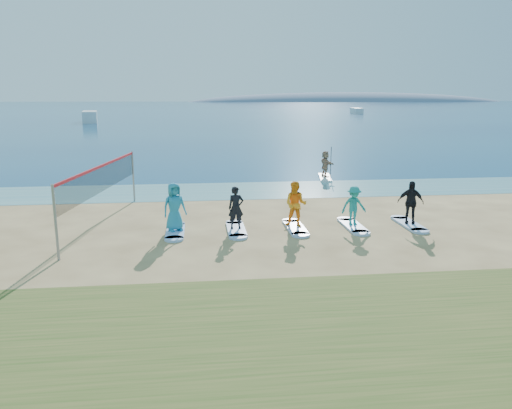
{
  "coord_description": "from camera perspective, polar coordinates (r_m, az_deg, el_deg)",
  "views": [
    {
      "loc": [
        -1.85,
        -16.59,
        5.29
      ],
      "look_at": [
        0.3,
        2.0,
        1.1
      ],
      "focal_mm": 35.0,
      "sensor_mm": 36.0,
      "label": 1
    }
  ],
  "objects": [
    {
      "name": "student_4",
      "position": [
        21.16,
        17.25,
        0.25
      ],
      "size": [
        1.11,
        0.74,
        1.75
      ],
      "primitive_type": "imported",
      "rotation": [
        0.0,
        0.0,
        -0.34
      ],
      "color": "black",
      "rests_on": "surfboard_4"
    },
    {
      "name": "paddleboarder",
      "position": [
        31.77,
        7.93,
        4.63
      ],
      "size": [
        0.78,
        1.58,
        1.63
      ],
      "primitive_type": "imported",
      "rotation": [
        0.0,
        0.0,
        1.77
      ],
      "color": "tan",
      "rests_on": "paddleboard"
    },
    {
      "name": "surfboard_2",
      "position": [
        19.96,
        4.51,
        -2.65
      ],
      "size": [
        0.7,
        2.2,
        0.09
      ],
      "primitive_type": "cube",
      "color": "#9BBCF0",
      "rests_on": "ground"
    },
    {
      "name": "shallow_water",
      "position": [
        27.66,
        -2.64,
        1.6
      ],
      "size": [
        600.0,
        600.0,
        0.0
      ],
      "primitive_type": "plane",
      "color": "teal",
      "rests_on": "ground"
    },
    {
      "name": "student_0",
      "position": [
        19.39,
        -9.3,
        -0.26
      ],
      "size": [
        1.07,
        0.91,
        1.86
      ],
      "primitive_type": "imported",
      "rotation": [
        0.0,
        0.0,
        0.42
      ],
      "color": "teal",
      "rests_on": "surfboard_0"
    },
    {
      "name": "volleyball_net",
      "position": [
        21.09,
        -17.21,
        2.82
      ],
      "size": [
        1.44,
        8.99,
        2.5
      ],
      "rotation": [
        0.0,
        0.0,
        -0.15
      ],
      "color": "gray",
      "rests_on": "ground"
    },
    {
      "name": "ocean",
      "position": [
        176.68,
        -6.11,
        10.84
      ],
      "size": [
        600.0,
        600.0,
        0.0
      ],
      "primitive_type": "plane",
      "color": "navy",
      "rests_on": "ground"
    },
    {
      "name": "boat_offshore_b",
      "position": [
        133.67,
        11.42,
        10.11
      ],
      "size": [
        2.2,
        5.64,
        1.51
      ],
      "primitive_type": "cube",
      "rotation": [
        0.0,
        0.0,
        -0.03
      ],
      "color": "silver",
      "rests_on": "ground"
    },
    {
      "name": "surfboard_3",
      "position": [
        20.54,
        11.02,
        -2.41
      ],
      "size": [
        0.7,
        2.2,
        0.09
      ],
      "primitive_type": "cube",
      "color": "#9BBCF0",
      "rests_on": "ground"
    },
    {
      "name": "student_3",
      "position": [
        20.34,
        11.11,
        -0.13
      ],
      "size": [
        1.08,
        0.69,
        1.58
      ],
      "primitive_type": "imported",
      "rotation": [
        0.0,
        0.0,
        0.1
      ],
      "color": "teal",
      "rests_on": "surfboard_3"
    },
    {
      "name": "boat_offshore_a",
      "position": [
        98.11,
        -18.4,
        8.9
      ],
      "size": [
        3.99,
        9.11,
        2.05
      ],
      "primitive_type": "cube",
      "rotation": [
        0.0,
        0.0,
        0.18
      ],
      "color": "silver",
      "rests_on": "ground"
    },
    {
      "name": "surfboard_1",
      "position": [
        19.65,
        -2.29,
        -2.87
      ],
      "size": [
        0.7,
        2.2,
        0.09
      ],
      "primitive_type": "cube",
      "color": "#9BBCF0",
      "rests_on": "ground"
    },
    {
      "name": "surfboard_0",
      "position": [
        19.63,
        -9.2,
        -3.04
      ],
      "size": [
        0.7,
        2.2,
        0.09
      ],
      "primitive_type": "cube",
      "color": "#9BBCF0",
      "rests_on": "ground"
    },
    {
      "name": "paddleboard",
      "position": [
        31.9,
        7.88,
        3.07
      ],
      "size": [
        1.23,
        3.08,
        0.12
      ],
      "primitive_type": "cube",
      "rotation": [
        0.0,
        0.0,
        -0.18
      ],
      "color": "silver",
      "rests_on": "ground"
    },
    {
      "name": "student_1",
      "position": [
        19.44,
        -2.31,
        -0.37
      ],
      "size": [
        0.65,
        0.46,
        1.67
      ],
      "primitive_type": "imported",
      "rotation": [
        0.0,
        0.0,
        0.11
      ],
      "color": "black",
      "rests_on": "surfboard_1"
    },
    {
      "name": "surfboard_4",
      "position": [
        21.37,
        17.09,
        -2.16
      ],
      "size": [
        0.7,
        2.2,
        0.09
      ],
      "primitive_type": "cube",
      "color": "#9BBCF0",
      "rests_on": "ground"
    },
    {
      "name": "student_2",
      "position": [
        19.73,
        4.56,
        0.02
      ],
      "size": [
        1.08,
        0.98,
        1.82
      ],
      "primitive_type": "imported",
      "rotation": [
        0.0,
        0.0,
        -0.41
      ],
      "color": "orange",
      "rests_on": "surfboard_2"
    },
    {
      "name": "ground",
      "position": [
        17.51,
        -0.22,
        -4.96
      ],
      "size": [
        600.0,
        600.0,
        0.0
      ],
      "primitive_type": "plane",
      "color": "tan",
      "rests_on": "ground"
    },
    {
      "name": "island_ridge",
      "position": [
        331.11,
        10.62,
        11.5
      ],
      "size": [
        220.0,
        56.0,
        18.0
      ],
      "primitive_type": "ellipsoid",
      "color": "slate",
      "rests_on": "ground"
    }
  ]
}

